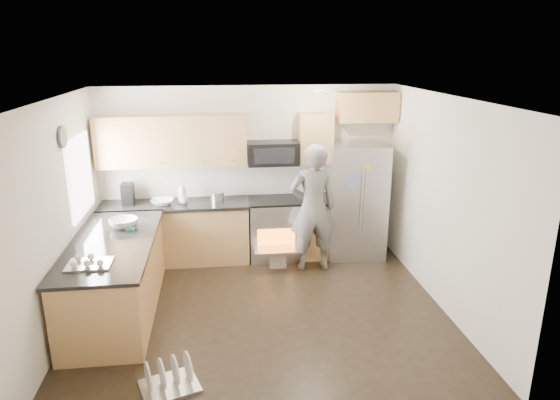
{
  "coord_description": "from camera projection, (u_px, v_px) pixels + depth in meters",
  "views": [
    {
      "loc": [
        -0.46,
        -5.48,
        3.12
      ],
      "look_at": [
        0.3,
        0.5,
        1.28
      ],
      "focal_mm": 32.0,
      "sensor_mm": 36.0,
      "label": 1
    }
  ],
  "objects": [
    {
      "name": "person",
      "position": [
        313.0,
        208.0,
        7.13
      ],
      "size": [
        0.7,
        0.47,
        1.87
      ],
      "primitive_type": "imported",
      "rotation": [
        0.0,
        0.0,
        3.18
      ],
      "color": "slate",
      "rests_on": "ground"
    },
    {
      "name": "back_cabinet_run",
      "position": [
        211.0,
        198.0,
        7.47
      ],
      "size": [
        4.45,
        0.64,
        2.5
      ],
      "color": "#BB844B",
      "rests_on": "ground"
    },
    {
      "name": "room_shell",
      "position": [
        256.0,
        181.0,
        5.69
      ],
      "size": [
        4.54,
        4.04,
        2.62
      ],
      "color": "silver",
      "rests_on": "ground"
    },
    {
      "name": "dish_rack",
      "position": [
        169.0,
        380.0,
        4.76
      ],
      "size": [
        0.64,
        0.57,
        0.33
      ],
      "rotation": [
        0.0,
        0.0,
        0.33
      ],
      "color": "#B7B7BC",
      "rests_on": "ground"
    },
    {
      "name": "refrigerator",
      "position": [
        356.0,
        201.0,
        7.64
      ],
      "size": [
        0.92,
        0.74,
        1.77
      ],
      "rotation": [
        0.0,
        0.0,
        -0.08
      ],
      "color": "#B7B7BC",
      "rests_on": "ground"
    },
    {
      "name": "ground",
      "position": [
        261.0,
        312.0,
        6.16
      ],
      "size": [
        4.5,
        4.5,
        0.0
      ],
      "primitive_type": "plane",
      "color": "black",
      "rests_on": "ground"
    },
    {
      "name": "stove_range",
      "position": [
        274.0,
        215.0,
        7.61
      ],
      "size": [
        0.76,
        0.97,
        1.79
      ],
      "color": "#B7B7BC",
      "rests_on": "ground"
    },
    {
      "name": "peninsula",
      "position": [
        116.0,
        276.0,
        6.05
      ],
      "size": [
        0.96,
        2.36,
        1.04
      ],
      "color": "#BB844B",
      "rests_on": "ground"
    }
  ]
}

